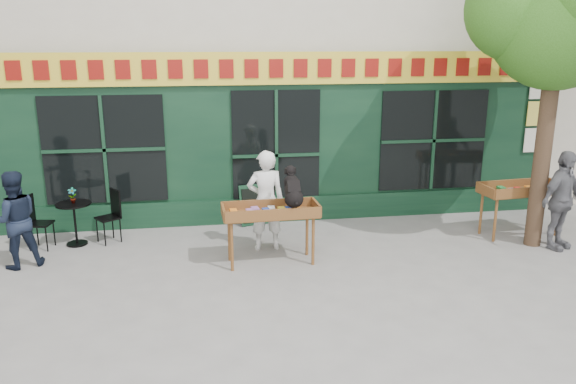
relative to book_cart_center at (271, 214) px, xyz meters
The scene contains 13 objects.
ground 0.93m from the book_cart_center, 26.61° to the right, with size 80.00×80.00×0.00m, color slate.
street_tree 5.76m from the book_cart_center, ahead, with size 3.05×2.90×5.60m.
book_cart_center is the anchor object (origin of this frame).
dog 0.59m from the book_cart_center, ahead, with size 0.34×0.60×0.60m, color black, non-canonical shape.
woman 0.65m from the book_cart_center, 90.00° to the left, with size 0.63×0.42×1.74m, color white.
book_cart_right 4.75m from the book_cart_center, ahead, with size 1.55×0.76×0.99m.
man_right 4.99m from the book_cart_center, ahead, with size 1.01×0.42×1.72m, color slate.
bistro_table 3.57m from the book_cart_center, 157.51° to the left, with size 0.60×0.60×0.76m.
bistro_chair_left 4.14m from the book_cart_center, 161.96° to the left, with size 0.43×0.42×0.95m.
bistro_chair_right 3.05m from the book_cart_center, 151.26° to the left, with size 0.50×0.50×0.95m.
potted_plant 3.56m from the book_cart_center, 157.51° to the left, with size 0.15×0.10×0.28m, color gray.
man_left 4.02m from the book_cart_center, behind, with size 0.76×0.59×1.57m, color black.
chalkboard 2.04m from the book_cart_center, 92.20° to the left, with size 0.59×0.32×0.79m.
Camera 1 is at (-1.45, -8.28, 3.50)m, focal length 35.00 mm.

